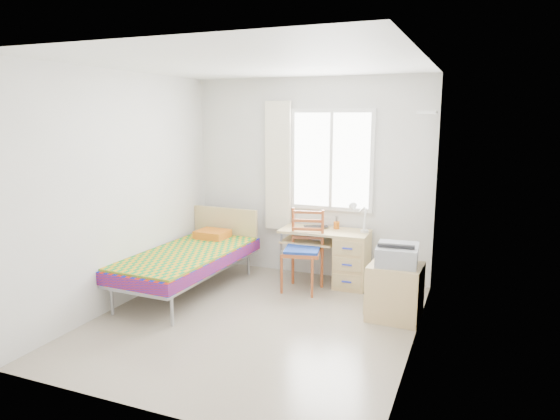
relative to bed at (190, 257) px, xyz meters
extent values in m
plane|color=#BCAD93|center=(1.11, -0.56, -0.43)|extent=(3.50, 3.50, 0.00)
plane|color=white|center=(1.11, -0.56, 2.17)|extent=(3.50, 3.50, 0.00)
plane|color=silver|center=(1.11, 1.19, 0.87)|extent=(3.20, 0.00, 3.20)
plane|color=silver|center=(-0.49, -0.56, 0.87)|extent=(0.00, 3.50, 3.50)
plane|color=silver|center=(2.71, -0.56, 0.87)|extent=(0.00, 3.50, 3.50)
cube|color=white|center=(1.41, 1.17, 1.12)|extent=(1.10, 0.04, 1.30)
cube|color=white|center=(1.41, 1.16, 1.12)|extent=(1.00, 0.02, 1.20)
cube|color=white|center=(1.41, 1.16, 1.12)|extent=(0.04, 0.02, 1.20)
cube|color=beige|center=(0.69, 1.12, 1.02)|extent=(0.35, 0.05, 1.70)
cube|color=white|center=(2.60, 0.84, 1.72)|extent=(0.20, 0.32, 0.03)
cube|color=#94969C|center=(0.00, -0.07, -0.08)|extent=(0.98, 2.04, 0.06)
cube|color=#AA1B0B|center=(0.00, -0.07, 0.00)|extent=(1.02, 2.06, 0.14)
cube|color=orange|center=(0.00, -0.09, 0.08)|extent=(0.99, 1.94, 0.03)
cube|color=tan|center=(0.00, 0.90, 0.18)|extent=(0.96, 0.09, 0.55)
cube|color=orange|center=(-0.05, 0.63, 0.14)|extent=(0.41, 0.36, 0.10)
cylinder|color=#94969C|center=(-0.38, -0.98, -0.27)|extent=(0.04, 0.04, 0.32)
cylinder|color=#94969C|center=(0.38, 0.83, -0.27)|extent=(0.04, 0.04, 0.32)
cube|color=tan|center=(1.43, 0.89, 0.25)|extent=(1.12, 0.53, 0.03)
cube|color=tan|center=(1.79, 0.89, -0.09)|extent=(0.40, 0.50, 0.66)
cube|color=tan|center=(1.22, 0.89, 0.11)|extent=(0.68, 0.48, 0.02)
cylinder|color=#94969C|center=(0.91, 0.69, -0.09)|extent=(0.03, 0.03, 0.66)
cylinder|color=#94969C|center=(0.91, 1.10, -0.09)|extent=(0.03, 0.03, 0.66)
cube|color=#9A4D1D|center=(1.26, 0.51, 0.06)|extent=(0.51, 0.51, 0.04)
cube|color=navy|center=(1.26, 0.51, 0.09)|extent=(0.49, 0.49, 0.04)
cube|color=#9A4D1D|center=(1.26, 0.71, 0.36)|extent=(0.38, 0.11, 0.43)
cylinder|color=#9A4D1D|center=(1.07, 0.32, -0.18)|extent=(0.03, 0.03, 0.48)
cylinder|color=#9A4D1D|center=(1.45, 0.71, 0.07)|extent=(0.04, 0.04, 0.99)
cube|color=tan|center=(2.45, 0.07, -0.13)|extent=(0.55, 0.50, 0.59)
cube|color=tan|center=(2.18, 0.07, 0.00)|extent=(0.03, 0.44, 0.21)
cube|color=tan|center=(2.18, 0.07, -0.24)|extent=(0.03, 0.44, 0.21)
cube|color=gray|center=(2.45, 0.11, 0.26)|extent=(0.45, 0.51, 0.20)
cube|color=black|center=(2.45, 0.11, 0.36)|extent=(0.36, 0.42, 0.02)
imported|color=black|center=(1.30, 0.92, 0.28)|extent=(0.37, 0.31, 0.02)
cylinder|color=orange|center=(1.54, 1.02, 0.31)|extent=(0.08, 0.08, 0.09)
cylinder|color=white|center=(1.91, 0.95, 0.28)|extent=(0.10, 0.10, 0.03)
cylinder|color=white|center=(1.91, 0.95, 0.43)|extent=(0.02, 0.12, 0.27)
cylinder|color=white|center=(1.89, 0.87, 0.57)|extent=(0.13, 0.24, 0.11)
cone|color=white|center=(1.81, 0.77, 0.60)|extent=(0.14, 0.15, 0.13)
imported|color=gray|center=(1.27, 0.88, 0.16)|extent=(0.17, 0.22, 0.02)
camera|label=1|loc=(3.20, -5.00, 1.69)|focal=32.00mm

